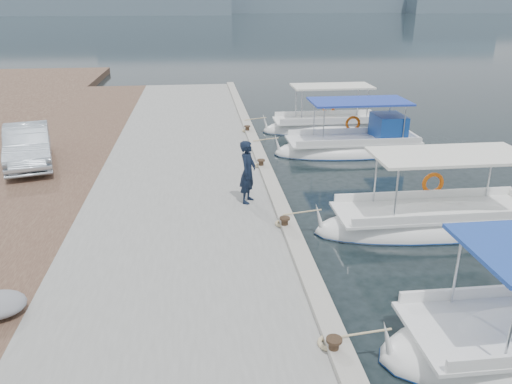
# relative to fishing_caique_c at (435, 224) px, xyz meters

# --- Properties ---
(ground) EXTENTS (400.00, 400.00, 0.00)m
(ground) POSITION_rel_fishing_caique_c_xyz_m (-4.14, -2.08, -0.12)
(ground) COLOR black
(ground) RESTS_ON ground
(concrete_quay) EXTENTS (6.00, 40.00, 0.50)m
(concrete_quay) POSITION_rel_fishing_caique_c_xyz_m (-7.14, 2.92, 0.13)
(concrete_quay) COLOR gray
(concrete_quay) RESTS_ON ground
(quay_curb) EXTENTS (0.44, 40.00, 0.12)m
(quay_curb) POSITION_rel_fishing_caique_c_xyz_m (-4.36, 2.92, 0.44)
(quay_curb) COLOR #A29D8F
(quay_curb) RESTS_ON concrete_quay
(cobblestone_strip) EXTENTS (4.00, 40.00, 0.50)m
(cobblestone_strip) POSITION_rel_fishing_caique_c_xyz_m (-12.14, 2.92, 0.13)
(cobblestone_strip) COLOR #4C3428
(cobblestone_strip) RESTS_ON ground
(fishing_caique_c) EXTENTS (7.10, 2.14, 2.83)m
(fishing_caique_c) POSITION_rel_fishing_caique_c_xyz_m (0.00, 0.00, 0.00)
(fishing_caique_c) COLOR white
(fishing_caique_c) RESTS_ON ground
(fishing_caique_d) EXTENTS (6.75, 2.30, 2.83)m
(fishing_caique_d) POSITION_rel_fishing_caique_c_xyz_m (-0.07, 7.53, 0.07)
(fishing_caique_d) COLOR white
(fishing_caique_d) RESTS_ON ground
(fishing_caique_e) EXTENTS (6.41, 2.00, 2.83)m
(fishing_caique_e) POSITION_rel_fishing_caique_c_xyz_m (-0.35, 11.28, 0.00)
(fishing_caique_e) COLOR white
(fishing_caique_e) RESTS_ON ground
(mooring_bollards) EXTENTS (0.28, 20.28, 0.33)m
(mooring_bollards) POSITION_rel_fishing_caique_c_xyz_m (-4.49, -0.58, 0.57)
(mooring_bollards) COLOR black
(mooring_bollards) RESTS_ON concrete_quay
(fisherman) EXTENTS (0.69, 0.81, 1.88)m
(fisherman) POSITION_rel_fishing_caique_c_xyz_m (-5.26, 1.40, 1.32)
(fisherman) COLOR black
(fisherman) RESTS_ON concrete_quay
(parked_car) EXTENTS (2.61, 4.55, 1.42)m
(parked_car) POSITION_rel_fishing_caique_c_xyz_m (-12.81, 5.88, 1.08)
(parked_car) COLOR silver
(parked_car) RESTS_ON cobblestone_strip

